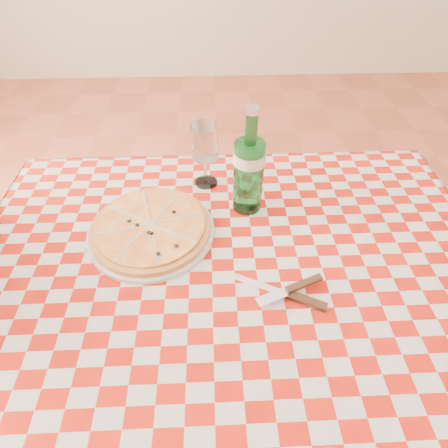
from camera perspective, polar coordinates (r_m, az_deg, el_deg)
The scene contains 6 objects.
dining_table at distance 0.93m, azimuth 1.41°, elevation -9.58°, with size 1.20×0.80×0.75m.
tablecloth at distance 0.85m, azimuth 1.52°, elevation -5.87°, with size 1.30×0.90×0.01m, color #9B1409.
pizza_plate at distance 0.91m, azimuth -11.87°, elevation -0.54°, with size 0.32×0.32×0.04m, color #CB8943, non-canonical shape.
water_bottle at distance 0.89m, azimuth 4.14°, elevation 9.99°, with size 0.08×0.08×0.29m, color #186226, non-canonical shape.
wine_glass at distance 1.01m, azimuth -3.13°, elevation 11.01°, with size 0.07×0.07×0.19m, color white, non-canonical shape.
cutlery at distance 0.79m, azimuth 10.10°, elevation -10.86°, with size 0.23×0.19×0.02m, color silver, non-canonical shape.
Camera 1 is at (-0.04, -0.54, 1.41)m, focal length 28.00 mm.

